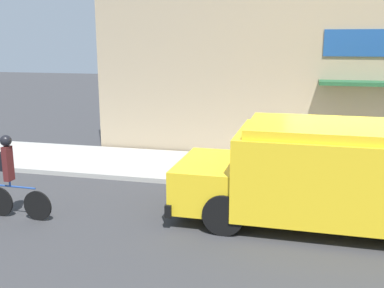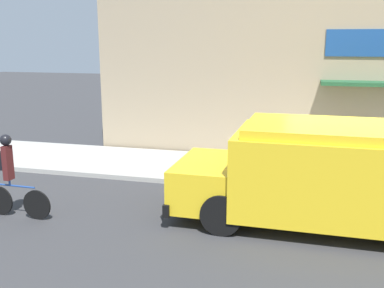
{
  "view_description": "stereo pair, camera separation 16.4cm",
  "coord_description": "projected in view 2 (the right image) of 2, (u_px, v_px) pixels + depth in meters",
  "views": [
    {
      "loc": [
        -0.95,
        -10.13,
        3.45
      ],
      "look_at": [
        -3.37,
        -0.2,
        1.1
      ],
      "focal_mm": 42.0,
      "sensor_mm": 36.0,
      "label": 1
    },
    {
      "loc": [
        -0.79,
        -10.09,
        3.45
      ],
      "look_at": [
        -3.37,
        -0.2,
        1.1
      ],
      "focal_mm": 42.0,
      "sensor_mm": 36.0,
      "label": 2
    }
  ],
  "objects": [
    {
      "name": "sidewalk",
      "position": [
        336.0,
        177.0,
        11.46
      ],
      "size": [
        28.0,
        2.91,
        0.12
      ],
      "color": "#ADAAA3",
      "rests_on": "ground_plane"
    },
    {
      "name": "school_bus",
      "position": [
        338.0,
        174.0,
        8.39
      ],
      "size": [
        5.68,
        2.75,
        1.96
      ],
      "rotation": [
        0.0,
        0.0,
        -0.01
      ],
      "color": "yellow",
      "rests_on": "ground_plane"
    },
    {
      "name": "trash_bin",
      "position": [
        350.0,
        156.0,
        11.87
      ],
      "size": [
        0.63,
        0.63,
        0.74
      ],
      "color": "#38383D",
      "rests_on": "sidewalk"
    },
    {
      "name": "ground_plane",
      "position": [
        339.0,
        198.0,
        10.1
      ],
      "size": [
        70.0,
        70.0,
        0.0
      ],
      "primitive_type": "plane",
      "color": "#38383A"
    },
    {
      "name": "storefront",
      "position": [
        341.0,
        59.0,
        12.33
      ],
      "size": [
        14.38,
        0.94,
        5.96
      ],
      "color": "tan",
      "rests_on": "ground_plane"
    },
    {
      "name": "cyclist",
      "position": [
        10.0,
        176.0,
        8.86
      ],
      "size": [
        1.47,
        0.22,
        1.68
      ],
      "rotation": [
        0.0,
        0.0,
        -0.03
      ],
      "color": "black",
      "rests_on": "ground_plane"
    }
  ]
}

